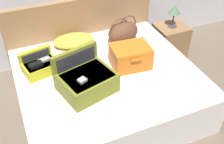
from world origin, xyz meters
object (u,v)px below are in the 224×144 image
Objects in this scene: bed at (108,89)px; duffel_bag at (123,32)px; nightstand at (170,41)px; pillow_near_headboard at (73,40)px; hard_case_medium at (131,56)px; table_lamp at (175,11)px; hard_case_large at (86,80)px; hard_case_small at (40,65)px.

bed is 0.79m from duffel_bag.
bed is 1.41m from nightstand.
pillow_near_headboard reaches higher than nightstand.
table_lamp reaches higher than hard_case_medium.
hard_case_large is 0.62m from hard_case_small.
table_lamp is (1.26, 0.63, 0.49)m from bed.
hard_case_large is (-0.30, -0.18, 0.38)m from bed.
hard_case_large reaches higher than pillow_near_headboard.
hard_case_medium is at bearing -147.65° from table_lamp.
hard_case_large is 1.80m from nightstand.
table_lamp is (1.44, -0.05, 0.16)m from pillow_near_headboard.
hard_case_small is at bearing -169.05° from duffel_bag.
bed is 0.82m from hard_case_small.
pillow_near_headboard is 1.60× the size of table_lamp.
hard_case_large is at bearing -64.66° from hard_case_small.
duffel_bag reaches higher than nightstand.
pillow_near_headboard is 1.45m from table_lamp.
hard_case_small is 1.99m from nightstand.
hard_case_medium is 1.15m from table_lamp.
nightstand is at bearing -2.74° from hard_case_small.
hard_case_large reaches higher than hard_case_small.
duffel_bag is at bearing 79.68° from hard_case_medium.
table_lamp is (1.56, 0.81, 0.10)m from hard_case_large.
pillow_near_headboard reaches higher than bed.
hard_case_medium reaches higher than hard_case_small.
hard_case_medium is 1.21m from nightstand.
hard_case_small reaches higher than nightstand.
hard_case_medium is 0.90× the size of nightstand.
hard_case_small is 1.13m from duffel_bag.
nightstand is at bearing 26.59° from bed.
table_lamp is at bearing 180.00° from nightstand.
hard_case_small is (-0.97, 0.29, -0.04)m from hard_case_medium.
duffel_bag is 0.94× the size of nightstand.
hard_case_small is at bearing 168.53° from hard_case_medium.
duffel_bag is 0.84m from table_lamp.
bed is 0.78m from pillow_near_headboard.
duffel_bag reaches higher than hard_case_small.
hard_case_small is at bearing -170.63° from nightstand.
hard_case_small is at bearing -143.06° from pillow_near_headboard.
bed is 3.83× the size of pillow_near_headboard.
pillow_near_headboard is (-0.18, 0.68, 0.33)m from bed.
hard_case_small is (-0.37, 0.49, -0.04)m from hard_case_large.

